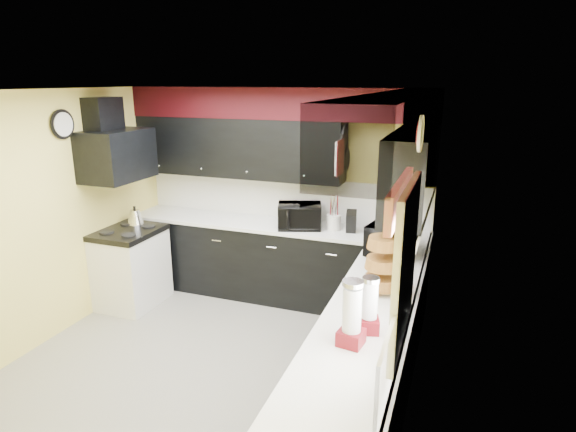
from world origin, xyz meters
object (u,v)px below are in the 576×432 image
(toaster_oven, at_px, (300,216))
(knife_block, at_px, (351,222))
(kettle, at_px, (135,217))
(utensil_crock, at_px, (334,222))
(microwave, at_px, (392,238))

(toaster_oven, bearing_deg, knife_block, -14.36)
(kettle, bearing_deg, knife_block, 11.26)
(utensil_crock, relative_size, kettle, 0.91)
(microwave, distance_m, utensil_crock, 0.90)
(microwave, xyz_separation_m, knife_block, (-0.51, 0.50, -0.03))
(kettle, bearing_deg, utensil_crock, 12.91)
(microwave, bearing_deg, toaster_oven, 78.87)
(toaster_oven, distance_m, utensil_crock, 0.40)
(microwave, distance_m, kettle, 3.02)
(utensil_crock, xyz_separation_m, knife_block, (0.21, -0.03, 0.03))
(kettle, bearing_deg, microwave, -0.03)
(knife_block, bearing_deg, microwave, -53.95)
(utensil_crock, bearing_deg, toaster_oven, -169.68)
(toaster_oven, xyz_separation_m, knife_block, (0.59, 0.04, -0.02))
(knife_block, bearing_deg, toaster_oven, 174.34)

